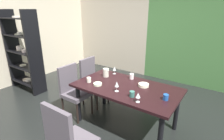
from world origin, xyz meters
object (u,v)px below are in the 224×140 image
chair_left_far (92,80)px  chair_left_near (73,89)px  wine_glass_rear (138,96)px  wine_glass_corner (117,85)px  cup_front (166,97)px  dining_table (126,91)px  cup_east (89,80)px  serving_bowl_left (98,84)px  cup_west (132,94)px  pitcher_center (106,73)px  serving_bowl_south (144,85)px  cup_near_shelf (132,76)px  display_shelf (23,52)px  wine_glass_right (114,69)px

chair_left_far → chair_left_near: bearing=0.1°
wine_glass_rear → wine_glass_corner: bearing=165.1°
chair_left_near → chair_left_far: bearing=-179.9°
cup_front → dining_table: bearing=174.3°
dining_table → cup_east: 0.66m
dining_table → wine_glass_corner: size_ratio=10.73×
chair_left_near → wine_glass_corner: bearing=92.1°
chair_left_far → cup_east: chair_left_far is taller
wine_glass_rear → chair_left_near: bearing=176.8°
serving_bowl_left → cup_west: cup_west is taller
chair_left_near → pitcher_center: bearing=134.7°
pitcher_center → serving_bowl_left: bearing=-72.9°
serving_bowl_left → cup_front: cup_front is taller
serving_bowl_left → serving_bowl_south: size_ratio=0.83×
chair_left_far → cup_near_shelf: chair_left_far is taller
display_shelf → serving_bowl_left: 2.37m
chair_left_near → serving_bowl_south: chair_left_near is taller
wine_glass_right → wine_glass_rear: wine_glass_right is taller
dining_table → pitcher_center: bearing=163.0°
cup_near_shelf → chair_left_far: bearing=-175.5°
serving_bowl_south → wine_glass_right: bearing=163.8°
wine_glass_rear → serving_bowl_south: (-0.16, 0.51, -0.07)m
cup_front → pitcher_center: pitcher_center is taller
chair_left_near → display_shelf: bearing=-94.0°
dining_table → display_shelf: display_shelf is taller
chair_left_far → cup_east: (0.36, -0.48, 0.24)m
cup_west → chair_left_far: bearing=156.8°
wine_glass_corner → cup_near_shelf: bearing=95.6°
wine_glass_right → cup_near_shelf: 0.41m
chair_left_far → wine_glass_right: chair_left_far is taller
wine_glass_right → serving_bowl_south: size_ratio=0.86×
serving_bowl_south → cup_west: bearing=-87.6°
chair_left_near → cup_near_shelf: (0.88, 0.60, 0.25)m
wine_glass_rear → cup_west: size_ratio=1.60×
wine_glass_right → cup_front: wine_glass_right is taller
chair_left_near → wine_glass_rear: chair_left_near is taller
chair_left_far → serving_bowl_south: bearing=85.3°
chair_left_far → pitcher_center: size_ratio=6.25×
chair_left_far → cup_west: 1.35m
wine_glass_right → cup_east: size_ratio=1.66×
wine_glass_corner → chair_left_near: bearing=-177.9°
serving_bowl_left → wine_glass_corner: bearing=-1.4°
chair_left_near → cup_front: (1.65, 0.20, 0.25)m
chair_left_far → wine_glass_corner: bearing=62.0°
dining_table → cup_near_shelf: cup_near_shelf is taller
chair_left_near → dining_table: bearing=105.4°
serving_bowl_south → cup_east: size_ratio=1.94×
wine_glass_rear → serving_bowl_left: bearing=171.5°
dining_table → cup_near_shelf: 0.37m
display_shelf → serving_bowl_left: size_ratio=13.71×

